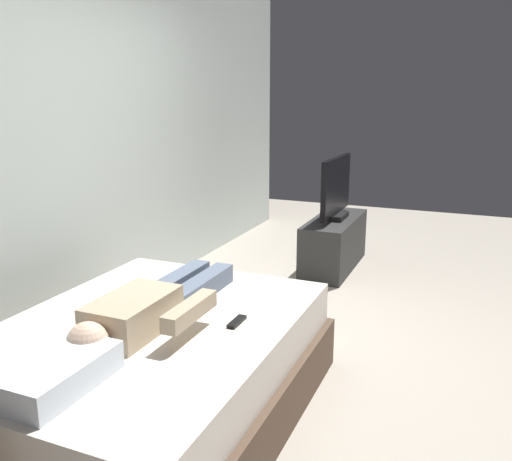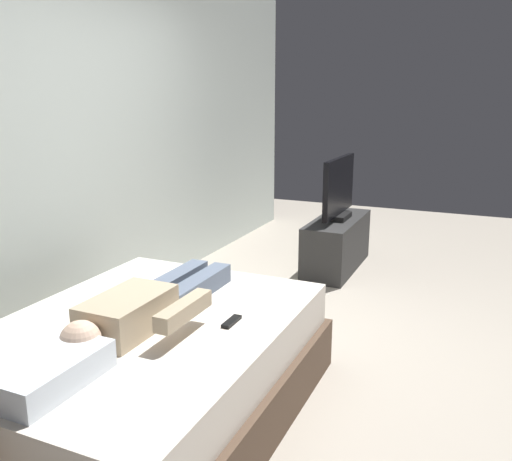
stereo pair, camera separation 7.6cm
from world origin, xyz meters
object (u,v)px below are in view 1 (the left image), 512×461
object	(u,v)px
bed	(149,373)
person	(151,307)
pillow	(51,372)
tv_stand	(334,243)
remote	(237,322)
tv	(336,189)

from	to	relation	value
bed	person	size ratio (longest dim) A/B	1.53
pillow	tv_stand	distance (m)	3.53
person	remote	distance (m)	0.44
tv_stand	tv	size ratio (longest dim) A/B	1.25
pillow	remote	xyz separation A→B (m)	(0.83, -0.42, -0.05)
remote	pillow	bearing A→B (deg)	152.94
pillow	person	bearing A→B (deg)	-1.43
tv	tv_stand	bearing A→B (deg)	0.00
pillow	tv	world-z (taller)	tv
person	tv	world-z (taller)	tv
pillow	tv_stand	bearing A→B (deg)	-3.68
tv	person	bearing A→B (deg)	175.78
pillow	bed	bearing A→B (deg)	0.00
bed	tv	world-z (taller)	tv
pillow	tv	distance (m)	3.51
tv	pillow	bearing A→B (deg)	176.32
bed	pillow	xyz separation A→B (m)	(-0.65, 0.00, 0.34)
remote	tv_stand	xyz separation A→B (m)	(2.68, 0.20, -0.30)
person	bed	bearing A→B (deg)	149.76
pillow	tv	xyz separation A→B (m)	(3.50, -0.23, 0.18)
bed	pillow	distance (m)	0.73
remote	tv	world-z (taller)	tv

